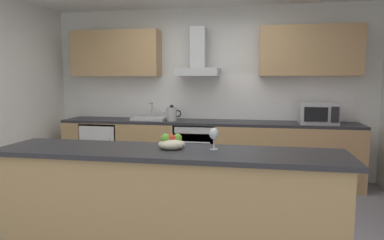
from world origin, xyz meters
name	(u,v)px	position (x,y,z in m)	size (l,w,h in m)	color
ground	(184,223)	(0.00, 0.00, -0.01)	(5.94, 4.80, 0.02)	gray
wall_back	(210,93)	(0.00, 1.96, 1.30)	(5.94, 0.12, 2.60)	white
backsplash_tile	(209,98)	(0.00, 1.89, 1.23)	(4.20, 0.02, 0.66)	white
counter_back	(206,151)	(0.00, 1.58, 0.45)	(4.35, 0.60, 0.90)	tan
counter_island	(168,205)	(0.03, -0.79, 0.48)	(2.85, 0.64, 0.94)	tan
upper_cabinets	(208,52)	(0.00, 1.73, 1.91)	(4.29, 0.32, 0.70)	tan
oven	(197,150)	(-0.14, 1.56, 0.46)	(0.60, 0.62, 0.80)	slate
refrigerator	(105,149)	(-1.60, 1.55, 0.43)	(0.58, 0.60, 0.85)	white
microwave	(318,113)	(1.56, 1.53, 1.05)	(0.50, 0.38, 0.30)	#B7BABC
sink	(150,118)	(-0.86, 1.57, 0.93)	(0.50, 0.40, 0.26)	silver
kettle	(172,114)	(-0.51, 1.52, 1.01)	(0.29, 0.15, 0.24)	#B7BABC
range_hood	(198,61)	(-0.14, 1.69, 1.79)	(0.62, 0.45, 0.72)	#B7BABC
wine_glass	(214,135)	(0.39, -0.70, 1.06)	(0.08, 0.08, 0.18)	silver
fruit_bowl	(171,143)	(0.04, -0.72, 0.99)	(0.22, 0.22, 0.13)	beige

